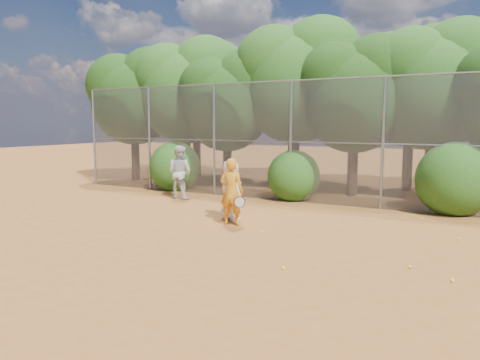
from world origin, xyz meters
The scene contains 23 objects.
ground centered at (0.00, 0.00, 0.00)m, with size 80.00×80.00×0.00m, color #9B5723.
fence_back centered at (-0.12, 6.00, 2.05)m, with size 20.05×0.09×4.03m.
tree_0 centered at (-9.44, 8.04, 3.93)m, with size 4.38×3.81×6.00m.
tree_1 centered at (-6.94, 8.54, 4.16)m, with size 4.64×4.03×6.35m.
tree_2 centered at (-4.45, 7.83, 3.58)m, with size 3.99×3.47×5.47m.
tree_3 centered at (-1.94, 8.84, 4.40)m, with size 4.89×4.26×6.70m.
tree_4 centered at (0.55, 8.24, 3.76)m, with size 4.19×3.64×5.73m.
tree_5 centered at (3.06, 9.04, 4.05)m, with size 4.51×3.92×6.17m.
tree_9 centered at (-7.94, 10.84, 4.34)m, with size 4.83×4.20×6.62m.
tree_10 centered at (-2.93, 11.05, 4.63)m, with size 5.15×4.48×7.06m.
tree_11 centered at (2.06, 10.64, 4.16)m, with size 4.64×4.03×6.35m.
bush_0 centered at (-6.00, 6.30, 1.00)m, with size 2.00×2.00×2.00m, color #1F4D13.
bush_1 centered at (-1.00, 6.30, 0.90)m, with size 1.80×1.80×1.80m, color #1F4D13.
bush_2 centered at (4.00, 6.30, 1.10)m, with size 2.20×2.20×2.20m, color #1F4D13.
player_yellow centered at (-0.92, 1.90, 0.87)m, with size 0.83×0.58×1.74m.
player_teen centered at (-1.24, 2.41, 0.83)m, with size 0.94×0.78×1.66m.
player_white centered at (-4.57, 4.64, 0.92)m, with size 0.93×0.80×1.85m.
ball_0 centered at (3.76, 0.26, 0.03)m, with size 0.07×0.07×0.07m, color yellow.
ball_1 centered at (4.39, 2.94, 0.03)m, with size 0.07×0.07×0.07m, color yellow.
ball_2 centered at (1.76, -0.91, 0.03)m, with size 0.07×0.07×0.07m, color yellow.
ball_3 centered at (4.50, -0.17, 0.03)m, with size 0.07×0.07×0.07m, color yellow.
ball_4 centered at (0.20, 1.41, 0.03)m, with size 0.07×0.07×0.07m, color yellow.
ball_5 centered at (3.34, 4.91, 0.03)m, with size 0.07×0.07×0.07m, color yellow.
Camera 1 is at (5.02, -8.45, 2.65)m, focal length 35.00 mm.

